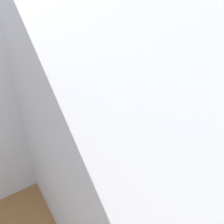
# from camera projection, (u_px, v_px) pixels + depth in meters

# --- Properties ---
(ground_plane) EXTENTS (6.00, 6.00, 0.00)m
(ground_plane) POSITION_uv_depth(u_px,v_px,m) (111.00, 170.00, 2.63)
(ground_plane) COLOR olive
(wall_back) EXTENTS (6.00, 0.06, 2.60)m
(wall_back) POSITION_uv_depth(u_px,v_px,m) (93.00, 71.00, 2.34)
(wall_back) COLOR silver
(wall_back) RESTS_ON ground
(wall_left) EXTENTS (0.05, 6.00, 2.60)m
(wall_left) POSITION_uv_depth(u_px,v_px,m) (26.00, 95.00, 1.59)
(wall_left) COLOR silver
(wall_left) RESTS_ON ground
(desk) EXTENTS (1.42, 0.69, 0.72)m
(desk) POSITION_uv_depth(u_px,v_px,m) (134.00, 138.00, 2.62)
(desk) COLOR #4C2819
(desk) RESTS_ON ground
(book_stack_tall) EXTENTS (0.25, 0.19, 0.15)m
(book_stack_tall) POSITION_uv_depth(u_px,v_px,m) (104.00, 116.00, 2.34)
(book_stack_tall) COLOR #8C338C
(book_stack_tall) RESTS_ON desk
(book_stack_keyboard_riser) EXTENTS (0.24, 0.19, 0.16)m
(book_stack_keyboard_riser) POSITION_uv_depth(u_px,v_px,m) (108.00, 124.00, 2.15)
(book_stack_keyboard_riser) COLOR #8C338C
(book_stack_keyboard_riser) RESTS_ON desk
(book_stack_side) EXTENTS (0.25, 0.19, 0.21)m
(book_stack_side) POSITION_uv_depth(u_px,v_px,m) (137.00, 109.00, 2.47)
(book_stack_side) COLOR #B22D33
(book_stack_side) RESTS_ON desk
(laptop) EXTENTS (0.32, 0.31, 0.22)m
(laptop) POSITION_uv_depth(u_px,v_px,m) (101.00, 105.00, 2.33)
(laptop) COLOR gray
(laptop) RESTS_ON book_stack_tall
(keyboard) EXTENTS (0.42, 0.15, 0.02)m
(keyboard) POSITION_uv_depth(u_px,v_px,m) (108.00, 117.00, 2.11)
(keyboard) COLOR black
(keyboard) RESTS_ON book_stack_keyboard_riser
(computer_mouse) EXTENTS (0.06, 0.10, 0.04)m
(computer_mouse) POSITION_uv_depth(u_px,v_px,m) (128.00, 115.00, 2.49)
(computer_mouse) COLOR #A5A8AD
(computer_mouse) RESTS_ON desk
(mug) EXTENTS (0.12, 0.09, 0.09)m
(mug) POSITION_uv_depth(u_px,v_px,m) (69.00, 138.00, 1.96)
(mug) COLOR white
(mug) RESTS_ON desk
(water_bottle) EXTENTS (0.06, 0.06, 0.22)m
(water_bottle) POSITION_uv_depth(u_px,v_px,m) (150.00, 107.00, 2.50)
(water_bottle) COLOR #999EA5
(water_bottle) RESTS_ON desk
(cell_phone) EXTENTS (0.10, 0.15, 0.01)m
(cell_phone) POSITION_uv_depth(u_px,v_px,m) (138.00, 128.00, 2.23)
(cell_phone) COLOR black
(cell_phone) RESTS_ON desk
(wastebasket) EXTENTS (0.23, 0.23, 0.31)m
(wastebasket) POSITION_uv_depth(u_px,v_px,m) (109.00, 200.00, 2.00)
(wastebasket) COLOR silver
(wastebasket) RESTS_ON ground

